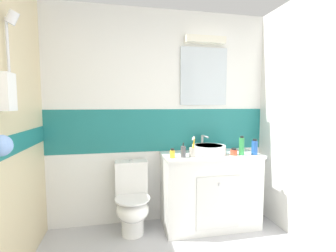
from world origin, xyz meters
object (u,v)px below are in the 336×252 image
Objects in this scene: sink_basin at (209,149)px; toothbrush_cup at (193,152)px; toilet at (132,200)px; lotion_bottle_short at (172,154)px; hair_gel_jar at (234,152)px; shampoo_bottle_tall at (242,146)px; soap_dispenser at (183,152)px; mouthwash_bottle at (255,147)px.

sink_basin is 1.92× the size of toothbrush_cup.
toilet is 7.75× the size of lotion_bottle_short.
lotion_bottle_short is (-0.22, -0.01, -0.01)m from toothbrush_cup.
toilet is 10.00× the size of hair_gel_jar.
lotion_bottle_short reaches higher than toilet.
lotion_bottle_short is (-0.69, -0.00, 0.01)m from hair_gel_jar.
toothbrush_cup is at bearing 178.82° from hair_gel_jar.
shampoo_bottle_tall is (0.33, -0.15, 0.05)m from sink_basin.
toilet is 0.78m from soap_dispenser.
toilet is at bearing 178.55° from sink_basin.
soap_dispenser is at bearing 178.27° from shampoo_bottle_tall.
toilet is 0.85m from toothbrush_cup.
lotion_bottle_short reaches higher than hair_gel_jar.
shampoo_bottle_tall is at bearing -0.72° from lotion_bottle_short.
sink_basin is 2.41× the size of mouthwash_bottle.
shampoo_bottle_tall reaches higher than toilet.
mouthwash_bottle is (0.71, -0.03, 0.03)m from toothbrush_cup.
shampoo_bottle_tall reaches higher than lotion_bottle_short.
sink_basin is at bearing 150.95° from hair_gel_jar.
mouthwash_bottle is (0.81, -0.03, 0.02)m from soap_dispenser.
soap_dispenser is at bearing 177.77° from mouthwash_bottle.
sink_basin is 0.26m from toothbrush_cup.
toothbrush_cup is at bearing 177.34° from mouthwash_bottle.
sink_basin is at bearing 161.75° from mouthwash_bottle.
hair_gel_jar is (0.24, -0.13, -0.02)m from sink_basin.
toothbrush_cup is 1.25× the size of mouthwash_bottle.
mouthwash_bottle is at bearing -4.44° from shampoo_bottle_tall.
toothbrush_cup is at bearing 2.91° from lotion_bottle_short.
sink_basin reaches higher than hair_gel_jar.
toothbrush_cup is 1.39× the size of soap_dispenser.
sink_basin is 5.40× the size of hair_gel_jar.
shampoo_bottle_tall is (1.19, -0.17, 0.59)m from toilet.
sink_basin is 0.47m from lotion_bottle_short.
toilet is 1.34m from shampoo_bottle_tall.
toothbrush_cup is at bearing 0.70° from soap_dispenser.
hair_gel_jar is at bearing -1.18° from toothbrush_cup.
lotion_bottle_short is 0.48× the size of shampoo_bottle_tall.
hair_gel_jar is at bearing 172.34° from shampoo_bottle_tall.
lotion_bottle_short is (-0.12, -0.01, -0.01)m from soap_dispenser.
mouthwash_bottle is at bearing -18.25° from sink_basin.
toothbrush_cup reaches higher than soap_dispenser.
hair_gel_jar reaches higher than toilet.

